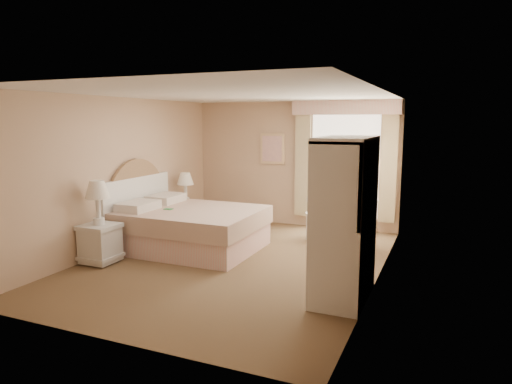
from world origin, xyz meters
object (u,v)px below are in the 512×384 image
at_px(bed, 184,226).
at_px(nightstand_near, 100,233).
at_px(nightstand_far, 186,208).
at_px(cafe_chair, 318,210).
at_px(round_table, 356,213).
at_px(armoire, 345,233).

xyz_separation_m(bed, nightstand_near, (-0.73, -1.20, 0.09)).
bearing_deg(nightstand_far, cafe_chair, 7.26).
bearing_deg(nightstand_far, round_table, 4.18).
distance_m(nightstand_far, cafe_chair, 2.61).
relative_size(nightstand_near, cafe_chair, 1.38).
bearing_deg(round_table, nightstand_far, -175.82).
relative_size(nightstand_far, armoire, 0.57).
distance_m(bed, cafe_chair, 2.43).
xyz_separation_m(nightstand_near, nightstand_far, (-0.00, 2.43, -0.05)).
height_order(bed, nightstand_far, bed).
bearing_deg(nightstand_near, armoire, 1.55).
bearing_deg(nightstand_far, bed, -59.37).
distance_m(round_table, armoire, 2.61).
height_order(bed, armoire, armoire).
distance_m(nightstand_far, round_table, 3.32).
xyz_separation_m(bed, nightstand_far, (-0.73, 1.23, 0.03)).
xyz_separation_m(round_table, armoire, (0.35, -2.57, 0.28)).
relative_size(nightstand_near, round_table, 1.57).
distance_m(bed, nightstand_far, 1.43).
relative_size(nightstand_far, cafe_chair, 1.23).
bearing_deg(armoire, bed, 159.40).
bearing_deg(bed, nightstand_near, -121.25).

